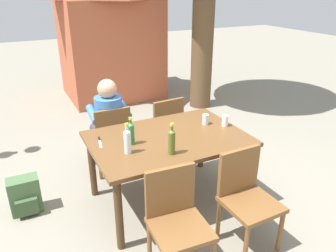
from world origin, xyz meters
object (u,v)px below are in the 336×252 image
object	(u,v)px
cup_white	(225,121)
brick_kiosk	(109,32)
bottle_olive	(172,141)
dining_table	(168,145)
chair_near_left	(176,217)
chair_far_left	(111,136)
chair_far_right	(164,125)
cup_glass	(205,119)
table_knife	(100,142)
person_in_white_shirt	(108,120)
bottle_clear	(127,140)
backpack_by_near_side	(25,196)
bottle_green	(131,133)
chair_near_right	(246,194)

from	to	relation	value
cup_white	brick_kiosk	world-z (taller)	brick_kiosk
bottle_olive	dining_table	bearing A→B (deg)	68.98
dining_table	chair_near_left	bearing A→B (deg)	-112.41
chair_far_left	chair_near_left	world-z (taller)	same
chair_far_right	bottle_olive	size ratio (longest dim) A/B	2.91
cup_glass	bottle_olive	bearing A→B (deg)	-145.45
chair_far_right	table_knife	distance (m)	1.21
chair_near_left	brick_kiosk	bearing A→B (deg)	78.44
cup_glass	brick_kiosk	world-z (taller)	brick_kiosk
chair_far_right	brick_kiosk	world-z (taller)	brick_kiosk
dining_table	cup_white	bearing A→B (deg)	-2.05
brick_kiosk	chair_far_left	bearing A→B (deg)	-107.79
dining_table	cup_white	xyz separation A→B (m)	(0.67, -0.02, 0.15)
cup_white	cup_glass	bearing A→B (deg)	141.01
person_in_white_shirt	bottle_olive	world-z (taller)	person_in_white_shirt
chair_far_left	bottle_clear	world-z (taller)	bottle_clear
chair_far_right	backpack_by_near_side	distance (m)	1.81
bottle_green	cup_white	bearing A→B (deg)	-2.19
bottle_green	backpack_by_near_side	distance (m)	1.30
cup_white	bottle_green	bearing A→B (deg)	177.81
chair_far_left	backpack_by_near_side	xyz separation A→B (m)	(-1.04, -0.36, -0.30)
chair_far_right	bottle_clear	size ratio (longest dim) A/B	2.98
cup_white	chair_near_left	bearing A→B (deg)	-141.56
chair_near_left	bottle_clear	bearing A→B (deg)	100.95
dining_table	person_in_white_shirt	distance (m)	1.00
bottle_green	cup_glass	xyz separation A→B (m)	(0.89, 0.09, -0.06)
bottle_clear	cup_glass	bearing A→B (deg)	14.10
chair_near_right	backpack_by_near_side	size ratio (longest dim) A/B	2.26
chair_far_right	bottle_green	xyz separation A→B (m)	(-0.74, -0.81, 0.39)
chair_far_right	person_in_white_shirt	xyz separation A→B (m)	(-0.70, 0.11, 0.17)
person_in_white_shirt	bottle_clear	size ratio (longest dim) A/B	4.04
dining_table	cup_glass	bearing A→B (deg)	12.05
table_knife	bottle_clear	bearing A→B (deg)	-62.99
cup_white	backpack_by_near_side	distance (m)	2.21
chair_near_left	chair_far_right	world-z (taller)	same
cup_glass	table_knife	distance (m)	1.16
cup_glass	table_knife	size ratio (longest dim) A/B	0.47
chair_near_right	cup_white	distance (m)	0.93
dining_table	chair_far_right	size ratio (longest dim) A/B	1.77
person_in_white_shirt	table_knife	bearing A→B (deg)	-111.81
dining_table	cup_white	distance (m)	0.69
bottle_olive	brick_kiosk	size ratio (longest dim) A/B	0.12
chair_near_right	table_knife	xyz separation A→B (m)	(-0.99, 1.02, 0.27)
chair_near_right	cup_glass	world-z (taller)	same
cup_white	table_knife	xyz separation A→B (m)	(-1.32, 0.22, -0.06)
dining_table	chair_far_left	bearing A→B (deg)	112.84
chair_near_left	backpack_by_near_side	world-z (taller)	chair_near_left
chair_far_right	cup_glass	size ratio (longest dim) A/B	7.68
person_in_white_shirt	bottle_olive	distance (m)	1.31
bottle_olive	chair_near_right	bearing A→B (deg)	-46.67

